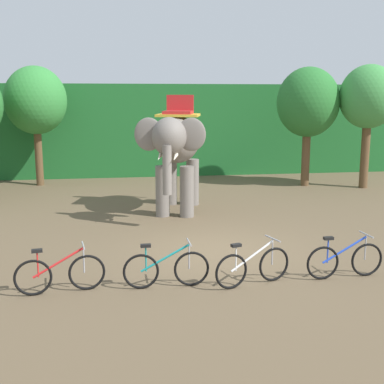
# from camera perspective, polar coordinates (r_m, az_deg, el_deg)

# --- Properties ---
(ground_plane) EXTENTS (80.00, 80.00, 0.00)m
(ground_plane) POSITION_cam_1_polar(r_m,az_deg,el_deg) (12.23, 2.80, -6.80)
(ground_plane) COLOR brown
(foliage_hedge) EXTENTS (36.00, 6.00, 4.31)m
(foliage_hedge) POSITION_cam_1_polar(r_m,az_deg,el_deg) (26.38, -3.57, 7.42)
(foliage_hedge) COLOR #1E6028
(foliage_hedge) RESTS_ON ground
(tree_far_right) EXTENTS (2.56, 2.56, 4.99)m
(tree_far_right) POSITION_cam_1_polar(r_m,az_deg,el_deg) (21.99, -17.50, 9.93)
(tree_far_right) COLOR brown
(tree_far_right) RESTS_ON ground
(tree_center_right) EXTENTS (2.57, 2.57, 4.94)m
(tree_center_right) POSITION_cam_1_polar(r_m,az_deg,el_deg) (21.45, 13.16, 9.92)
(tree_center_right) COLOR brown
(tree_center_right) RESTS_ON ground
(tree_left) EXTENTS (2.32, 2.32, 5.01)m
(tree_left) POSITION_cam_1_polar(r_m,az_deg,el_deg) (21.58, 19.59, 10.12)
(tree_left) COLOR brown
(tree_left) RESTS_ON ground
(elephant) EXTENTS (2.52, 4.25, 3.78)m
(elephant) POSITION_cam_1_polar(r_m,az_deg,el_deg) (15.93, -1.76, 5.41)
(elephant) COLOR slate
(elephant) RESTS_ON ground
(bike_red) EXTENTS (1.70, 0.52, 0.92)m
(bike_red) POSITION_cam_1_polar(r_m,az_deg,el_deg) (9.94, -14.89, -9.02)
(bike_red) COLOR black
(bike_red) RESTS_ON ground
(bike_teal) EXTENTS (1.71, 0.52, 0.92)m
(bike_teal) POSITION_cam_1_polar(r_m,az_deg,el_deg) (9.89, -2.97, -8.77)
(bike_teal) COLOR black
(bike_teal) RESTS_ON ground
(bike_white) EXTENTS (1.65, 0.66, 0.92)m
(bike_white) POSITION_cam_1_polar(r_m,az_deg,el_deg) (10.08, 7.00, -8.47)
(bike_white) COLOR black
(bike_white) RESTS_ON ground
(bike_blue) EXTENTS (1.71, 0.52, 0.92)m
(bike_blue) POSITION_cam_1_polar(r_m,az_deg,el_deg) (10.86, 17.11, -7.45)
(bike_blue) COLOR black
(bike_blue) RESTS_ON ground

